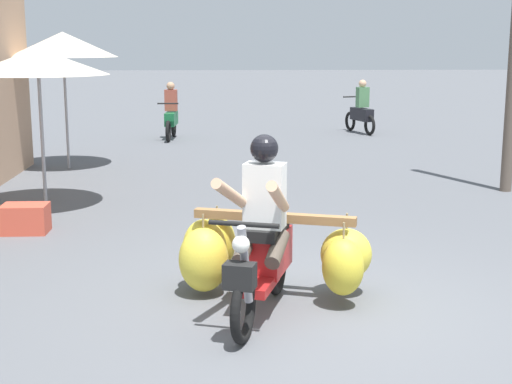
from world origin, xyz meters
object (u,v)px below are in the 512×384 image
at_px(market_umbrella_near_shop, 38,62).
at_px(market_umbrella_further_along, 63,45).
at_px(produce_crate, 25,219).
at_px(motorbike_distant_ahead_left, 171,116).
at_px(motorbike_distant_ahead_right, 361,112).
at_px(motorbike_main_loaded, 260,249).

xyz_separation_m(market_umbrella_near_shop, market_umbrella_further_along, (-0.37, 3.56, 0.22)).
bearing_deg(produce_crate, market_umbrella_near_shop, 92.30).
distance_m(market_umbrella_further_along, produce_crate, 5.37).
relative_size(market_umbrella_further_along, produce_crate, 4.53).
distance_m(motorbike_distant_ahead_left, motorbike_distant_ahead_right, 5.00).
bearing_deg(market_umbrella_further_along, market_umbrella_near_shop, -84.05).
xyz_separation_m(motorbike_main_loaded, market_umbrella_further_along, (-3.22, 7.56, 1.81)).
height_order(motorbike_distant_ahead_left, motorbike_distant_ahead_right, same).
distance_m(motorbike_distant_ahead_right, market_umbrella_near_shop, 10.88).
bearing_deg(motorbike_distant_ahead_left, motorbike_distant_ahead_right, 10.59).
distance_m(motorbike_main_loaded, market_umbrella_further_along, 8.41).
relative_size(motorbike_distant_ahead_left, market_umbrella_further_along, 0.64).
bearing_deg(produce_crate, motorbike_main_loaded, -43.39).
xyz_separation_m(market_umbrella_near_shop, produce_crate, (0.05, -1.35, -1.90)).
bearing_deg(produce_crate, motorbike_distant_ahead_left, 82.30).
xyz_separation_m(motorbike_main_loaded, produce_crate, (-2.79, 2.64, -0.31)).
bearing_deg(motorbike_main_loaded, produce_crate, 136.61).
relative_size(motorbike_distant_ahead_left, produce_crate, 2.90).
xyz_separation_m(motorbike_distant_ahead_left, market_umbrella_further_along, (-1.67, -4.33, 1.74)).
xyz_separation_m(motorbike_distant_ahead_right, produce_crate, (-6.16, -10.16, -0.39)).
bearing_deg(motorbike_distant_ahead_right, produce_crate, -121.23).
relative_size(motorbike_main_loaded, motorbike_distant_ahead_left, 1.20).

